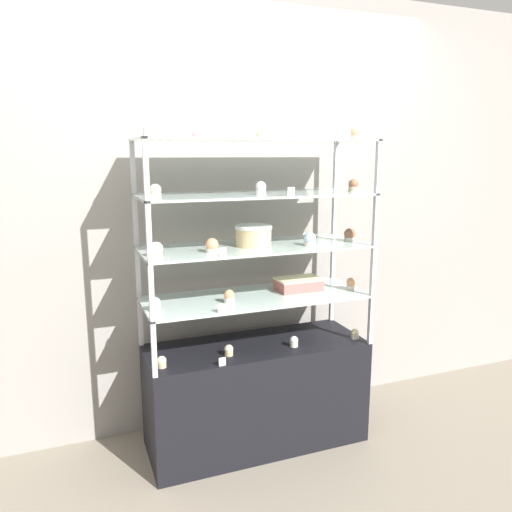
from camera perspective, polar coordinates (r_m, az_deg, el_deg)
The scene contains 32 objects.
ground_plane at distance 3.12m, azimuth -0.00°, elevation -20.34°, with size 20.00×20.00×0.00m, color gray.
back_wall at distance 3.02m, azimuth -2.57°, elevation 4.91°, with size 8.00×0.05×2.60m.
display_base at distance 2.97m, azimuth -0.00°, elevation -15.43°, with size 1.23×0.46×0.60m.
display_riser_lower at distance 2.76m, azimuth -0.00°, elevation -4.94°, with size 1.23×0.46×0.28m.
display_riser_middle at distance 2.70m, azimuth -0.00°, elevation 0.81°, with size 1.23×0.46×0.28m.
display_riser_upper at distance 2.66m, azimuth -0.00°, elevation 6.78°, with size 1.23×0.46×0.28m.
display_riser_top at distance 2.65m, azimuth -0.00°, elevation 12.87°, with size 1.23×0.46×0.28m.
layer_cake_centerpiece at distance 2.68m, azimuth -0.27°, elevation 2.33°, with size 0.20×0.20×0.11m.
sheet_cake_frosted at distance 2.88m, azimuth 4.87°, elevation -3.20°, with size 0.25×0.16×0.07m.
cupcake_0 at distance 2.60m, azimuth -10.72°, elevation -11.82°, with size 0.05×0.05×0.06m.
cupcake_1 at distance 2.69m, azimuth -3.12°, elevation -10.72°, with size 0.05×0.05×0.06m.
cupcake_2 at distance 2.82m, azimuth 4.36°, elevation -9.72°, with size 0.05×0.05×0.06m.
cupcake_3 at distance 2.98m, azimuth 11.23°, elevation -8.72°, with size 0.05×0.05×0.06m.
price_tag_0 at distance 2.58m, azimuth -3.87°, elevation -11.96°, with size 0.04×0.00×0.04m.
cupcake_4 at distance 2.54m, azimuth -11.46°, elevation -5.46°, with size 0.06×0.06×0.07m.
cupcake_5 at distance 2.63m, azimuth -3.08°, elevation -4.64°, with size 0.06×0.06×0.07m.
cupcake_6 at distance 2.93m, azimuth 10.83°, elevation -3.15°, with size 0.06×0.06×0.07m.
price_tag_1 at distance 2.48m, azimuth -3.98°, elevation -5.98°, with size 0.04×0.00×0.04m.
cupcake_7 at distance 2.45m, azimuth -11.34°, elevation 0.68°, with size 0.07×0.07×0.07m.
cupcake_8 at distance 2.51m, azimuth -5.05°, elevation 1.16°, with size 0.07×0.07×0.07m.
cupcake_9 at distance 2.70m, azimuth 6.18°, elevation 1.87°, with size 0.07×0.07×0.07m.
cupcake_10 at distance 2.89m, azimuth 10.66°, elevation 2.37°, with size 0.07×0.07×0.07m.
price_tag_2 at distance 2.41m, azimuth -3.83°, elevation 0.44°, with size 0.04×0.00×0.04m.
cupcake_11 at distance 2.40m, azimuth -11.42°, elevation 7.23°, with size 0.05×0.05×0.07m.
cupcake_12 at distance 2.59m, azimuth 0.65°, elevation 7.76°, with size 0.05×0.05×0.07m.
cupcake_13 at distance 2.88m, azimuth 11.06°, elevation 7.93°, with size 0.05×0.05×0.07m.
price_tag_3 at distance 2.50m, azimuth 4.02°, elevation 7.36°, with size 0.04×0.00×0.04m.
cupcake_14 at distance 2.39m, azimuth -12.18°, elevation 13.92°, with size 0.05×0.05×0.07m.
cupcake_15 at distance 2.58m, azimuth 0.58°, elevation 13.99°, with size 0.05×0.05×0.07m.
cupcake_16 at distance 2.83m, azimuth 11.30°, elevation 13.56°, with size 0.05×0.05×0.07m.
price_tag_4 at distance 2.35m, azimuth -5.31°, elevation 13.95°, with size 0.04×0.00×0.04m.
donut_glazed at distance 2.56m, azimuth -5.81°, elevation 13.67°, with size 0.14×0.14×0.04m.
Camera 1 is at (-0.95, -2.47, 1.65)m, focal length 35.00 mm.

